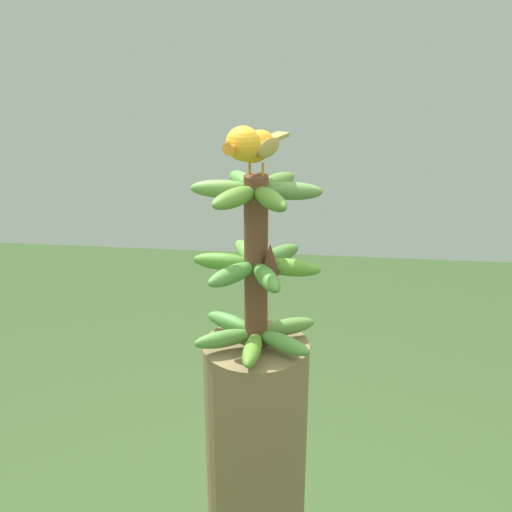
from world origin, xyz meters
name	(u,v)px	position (x,y,z in m)	size (l,w,h in m)	color
banana_bunch	(256,264)	(0.00, 0.00, 1.56)	(0.25, 0.26, 0.35)	brown
perched_bird	(251,145)	(-0.01, -0.01, 1.79)	(0.10, 0.21, 0.10)	#C68933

